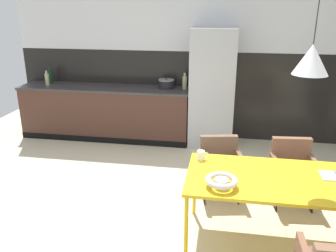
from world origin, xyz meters
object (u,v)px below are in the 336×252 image
refrigerator_column (212,88)px  bottle_wine_green (185,82)px  bottle_oil_tall (50,76)px  mug_dark_espresso (201,155)px  cooking_pot (166,84)px  fruit_bowl (222,181)px  armchair_head_of_table (220,159)px  dining_table (294,183)px  pendant_lamp_over_table_near (311,59)px  bottle_vinegar_dark (47,79)px  armchair_facing_counter (293,163)px

refrigerator_column → bottle_wine_green: 0.47m
bottle_wine_green → bottle_oil_tall: bearing=178.4°
mug_dark_espresso → cooking_pot: cooking_pot is taller
fruit_bowl → cooking_pot: cooking_pot is taller
armchair_head_of_table → fruit_bowl: fruit_bowl is taller
armchair_head_of_table → bottle_oil_tall: 3.59m
dining_table → armchair_head_of_table: (-0.69, 0.90, -0.22)m
pendant_lamp_over_table_near → mug_dark_espresso: bearing=161.6°
bottle_vinegar_dark → bottle_wine_green: bearing=2.3°
refrigerator_column → mug_dark_espresso: refrigerator_column is taller
refrigerator_column → bottle_wine_green: refrigerator_column is taller
armchair_head_of_table → mug_dark_espresso: mug_dark_espresso is taller
dining_table → armchair_facing_counter: 0.92m
refrigerator_column → cooking_pot: 0.78m
armchair_head_of_table → bottle_wine_green: size_ratio=2.66×
dining_table → pendant_lamp_over_table_near: pendant_lamp_over_table_near is taller
armchair_head_of_table → bottle_vinegar_dark: bearing=-39.2°
cooking_pot → bottle_vinegar_dark: (-2.08, -0.11, 0.03)m
dining_table → armchair_facing_counter: bearing=80.4°
refrigerator_column → bottle_wine_green: (-0.46, 0.07, 0.07)m
fruit_bowl → mug_dark_espresso: 0.58m
armchair_facing_counter → bottle_wine_green: (-1.49, 1.75, 0.53)m
armchair_head_of_table → bottle_oil_tall: (-3.06, 1.80, 0.55)m
bottle_oil_tall → pendant_lamp_over_table_near: pendant_lamp_over_table_near is taller
dining_table → bottle_vinegar_dark: 4.52m
cooking_pot → bottle_vinegar_dark: bearing=-176.9°
bottle_vinegar_dark → bottle_wine_green: (2.39, 0.10, 0.01)m
dining_table → refrigerator_column: bearing=109.0°
cooking_pot → bottle_wine_green: (0.31, -0.02, 0.04)m
fruit_bowl → bottle_vinegar_dark: bottle_vinegar_dark is taller
cooking_pot → bottle_wine_green: bottle_wine_green is taller
cooking_pot → bottle_wine_green: bearing=-2.8°
bottle_vinegar_dark → refrigerator_column: bearing=0.5°
refrigerator_column → armchair_facing_counter: bearing=-58.5°
dining_table → bottle_wine_green: 2.97m
refrigerator_column → pendant_lamp_over_table_near: pendant_lamp_over_table_near is taller
refrigerator_column → pendant_lamp_over_table_near: 2.86m
armchair_facing_counter → bottle_vinegar_dark: size_ratio=3.00×
bottle_vinegar_dark → mug_dark_espresso: bearing=-38.4°
mug_dark_espresso → pendant_lamp_over_table_near: (0.88, -0.29, 1.04)m
bottle_wine_green → bottle_oil_tall: (-2.41, 0.07, 0.01)m
fruit_bowl → pendant_lamp_over_table_near: bearing=20.1°
bottle_vinegar_dark → bottle_oil_tall: 0.17m
bottle_vinegar_dark → pendant_lamp_over_table_near: bearing=-34.4°
fruit_bowl → bottle_oil_tall: 4.28m
dining_table → bottle_vinegar_dark: size_ratio=7.85×
armchair_facing_counter → dining_table: bearing=75.0°
armchair_head_of_table → dining_table: bearing=116.6°
dining_table → mug_dark_espresso: (-0.88, 0.28, 0.09)m
bottle_vinegar_dark → bottle_oil_tall: bearing=96.8°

